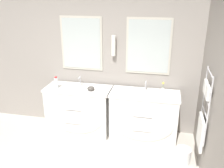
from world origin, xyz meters
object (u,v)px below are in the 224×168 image
(flower_vase, at_px, (163,89))
(amenity_bowl, at_px, (91,88))
(toiletry_bottle, at_px, (56,83))
(waste_bin, at_px, (183,155))
(vanity_right, at_px, (144,116))
(vanity_left, at_px, (78,110))

(flower_vase, bearing_deg, amenity_bowl, -174.67)
(toiletry_bottle, xyz_separation_m, waste_bin, (2.21, -0.48, -0.83))
(waste_bin, bearing_deg, vanity_right, 140.99)
(vanity_right, relative_size, waste_bin, 4.78)
(toiletry_bottle, xyz_separation_m, flower_vase, (1.84, 0.12, -0.01))
(vanity_right, xyz_separation_m, toiletry_bottle, (-1.55, -0.05, 0.52))
(amenity_bowl, bearing_deg, flower_vase, 5.33)
(toiletry_bottle, xyz_separation_m, amenity_bowl, (0.63, 0.01, -0.06))
(vanity_right, height_order, amenity_bowl, amenity_bowl)
(vanity_left, relative_size, waste_bin, 4.78)
(toiletry_bottle, bearing_deg, flower_vase, 3.88)
(vanity_right, xyz_separation_m, flower_vase, (0.29, 0.07, 0.51))
(vanity_right, relative_size, amenity_bowl, 9.39)
(vanity_left, distance_m, amenity_bowl, 0.53)
(vanity_right, bearing_deg, flower_vase, 13.94)
(vanity_left, xyz_separation_m, toiletry_bottle, (-0.37, -0.05, 0.52))
(amenity_bowl, bearing_deg, waste_bin, -17.27)
(waste_bin, bearing_deg, toiletry_bottle, 167.73)
(amenity_bowl, bearing_deg, vanity_right, 2.56)
(flower_vase, bearing_deg, waste_bin, -58.61)
(toiletry_bottle, relative_size, amenity_bowl, 1.68)
(vanity_left, bearing_deg, waste_bin, -16.15)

